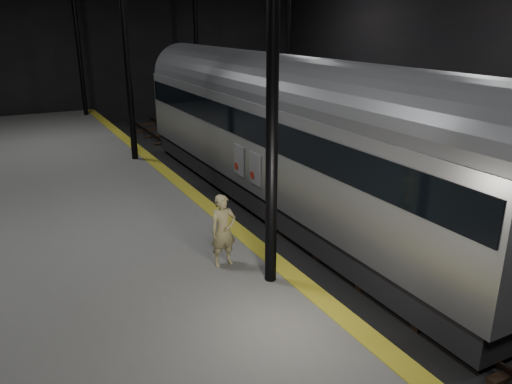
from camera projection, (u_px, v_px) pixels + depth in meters
ground at (311, 228)px, 16.79m from camera, size 44.00×44.00×0.00m
platform_left at (77, 262)px, 13.35m from camera, size 9.00×43.80×1.00m
platform_right at (469, 183)px, 19.91m from camera, size 9.00×43.80×1.00m
tactile_strip at (222, 217)px, 15.04m from camera, size 0.50×43.80×0.01m
track at (311, 227)px, 16.77m from camera, size 2.40×43.00×0.24m
train at (280, 128)px, 17.63m from camera, size 3.05×20.40×5.45m
woman at (223, 231)px, 11.87m from camera, size 0.65×0.43×1.78m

